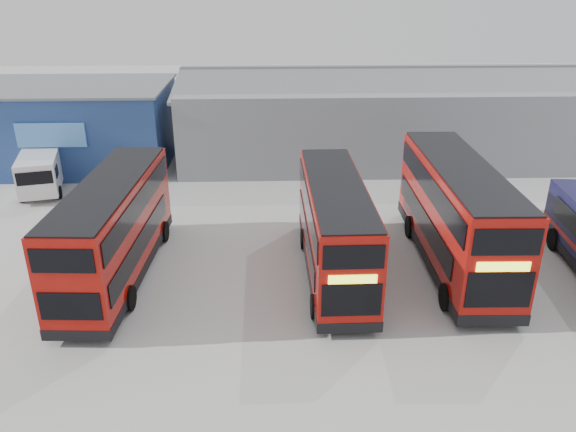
{
  "coord_description": "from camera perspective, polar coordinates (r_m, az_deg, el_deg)",
  "views": [
    {
      "loc": [
        -1.44,
        -17.94,
        11.67
      ],
      "look_at": [
        -0.69,
        3.9,
        2.1
      ],
      "focal_mm": 35.0,
      "sensor_mm": 36.0,
      "label": 1
    }
  ],
  "objects": [
    {
      "name": "ground_plane",
      "position": [
        21.45,
        2.24,
        -9.33
      ],
      "size": [
        120.0,
        120.0,
        0.0
      ],
      "primitive_type": "plane",
      "color": "#A4A49F",
      "rests_on": "ground"
    },
    {
      "name": "office_block",
      "position": [
        39.13,
        -20.87,
        8.68
      ],
      "size": [
        12.3,
        8.32,
        5.12
      ],
      "color": "navy",
      "rests_on": "ground"
    },
    {
      "name": "double_decker_left",
      "position": [
        23.6,
        -17.24,
        -1.51
      ],
      "size": [
        2.9,
        9.92,
        4.15
      ],
      "rotation": [
        0.0,
        0.0,
        3.09
      ],
      "color": "#A20F09",
      "rests_on": "ground"
    },
    {
      "name": "double_decker_right",
      "position": [
        24.58,
        16.68,
        -0.01
      ],
      "size": [
        2.86,
        10.62,
        4.46
      ],
      "rotation": [
        0.0,
        0.0,
        -0.02
      ],
      "color": "#A20F09",
      "rests_on": "ground"
    },
    {
      "name": "double_decker_centre",
      "position": [
        22.91,
        4.78,
        -1.43
      ],
      "size": [
        2.5,
        9.51,
        4.0
      ],
      "rotation": [
        0.0,
        0.0,
        0.01
      ],
      "color": "#A20F09",
      "rests_on": "ground"
    },
    {
      "name": "panel_van",
      "position": [
        35.2,
        -23.8,
        4.37
      ],
      "size": [
        3.18,
        5.43,
        2.23
      ],
      "rotation": [
        0.0,
        0.0,
        0.24
      ],
      "color": "silver",
      "rests_on": "ground"
    },
    {
      "name": "maintenance_shed",
      "position": [
        40.13,
        11.88,
        10.09
      ],
      "size": [
        30.5,
        12.0,
        5.89
      ],
      "color": "gray",
      "rests_on": "ground"
    }
  ]
}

